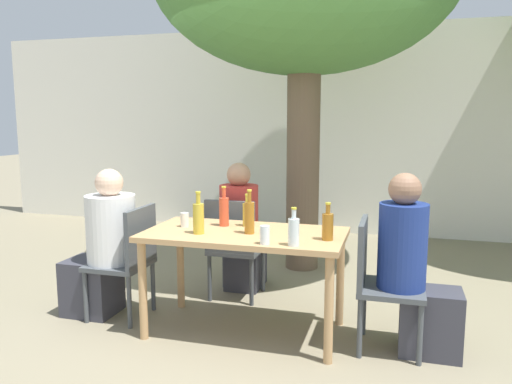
% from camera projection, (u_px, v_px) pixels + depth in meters
% --- Properties ---
extents(ground_plane, '(30.00, 30.00, 0.00)m').
position_uv_depth(ground_plane, '(245.00, 331.00, 3.74)').
color(ground_plane, gray).
extents(cafe_building_wall, '(10.00, 0.08, 2.80)m').
position_uv_depth(cafe_building_wall, '(320.00, 131.00, 6.87)').
color(cafe_building_wall, white).
rests_on(cafe_building_wall, ground_plane).
extents(dining_table_front, '(1.45, 0.76, 0.76)m').
position_uv_depth(dining_table_front, '(245.00, 244.00, 3.64)').
color(dining_table_front, tan).
rests_on(dining_table_front, ground_plane).
extents(patio_chair_0, '(0.44, 0.44, 0.90)m').
position_uv_depth(patio_chair_0, '(129.00, 256.00, 3.92)').
color(patio_chair_0, '#474C51').
rests_on(patio_chair_0, ground_plane).
extents(patio_chair_1, '(0.44, 0.44, 0.90)m').
position_uv_depth(patio_chair_1, '(378.00, 277.00, 3.40)').
color(patio_chair_1, '#474C51').
rests_on(patio_chair_1, ground_plane).
extents(patio_chair_2, '(0.44, 0.44, 0.90)m').
position_uv_depth(patio_chair_2, '(234.00, 243.00, 4.33)').
color(patio_chair_2, '#474C51').
rests_on(patio_chair_2, ground_plane).
extents(person_seated_0, '(0.59, 0.39, 1.19)m').
position_uv_depth(person_seated_0, '(103.00, 250.00, 3.98)').
color(person_seated_0, '#383842').
rests_on(person_seated_0, ground_plane).
extents(person_seated_1, '(0.56, 0.32, 1.23)m').
position_uv_depth(person_seated_1, '(415.00, 274.00, 3.33)').
color(person_seated_1, '#383842').
rests_on(person_seated_1, ground_plane).
extents(person_seated_2, '(0.34, 0.57, 1.19)m').
position_uv_depth(person_seated_2, '(242.00, 234.00, 4.54)').
color(person_seated_2, '#383842').
rests_on(person_seated_2, ground_plane).
extents(amber_bottle_0, '(0.07, 0.07, 0.32)m').
position_uv_depth(amber_bottle_0, '(249.00, 217.00, 3.55)').
color(amber_bottle_0, '#9E661E').
rests_on(amber_bottle_0, dining_table_front).
extents(oil_cruet_1, '(0.08, 0.08, 0.30)m').
position_uv_depth(oil_cruet_1, '(198.00, 217.00, 3.55)').
color(oil_cruet_1, gold).
rests_on(oil_cruet_1, dining_table_front).
extents(oil_cruet_2, '(0.07, 0.07, 0.25)m').
position_uv_depth(oil_cruet_2, '(247.00, 214.00, 3.80)').
color(oil_cruet_2, gold).
rests_on(oil_cruet_2, dining_table_front).
extents(amber_bottle_3, '(0.08, 0.08, 0.26)m').
position_uv_depth(amber_bottle_3, '(328.00, 226.00, 3.37)').
color(amber_bottle_3, '#9E661E').
rests_on(amber_bottle_3, dining_table_front).
extents(water_bottle_4, '(0.07, 0.07, 0.25)m').
position_uv_depth(water_bottle_4, '(294.00, 231.00, 3.22)').
color(water_bottle_4, silver).
rests_on(water_bottle_4, dining_table_front).
extents(soda_bottle_5, '(0.07, 0.07, 0.31)m').
position_uv_depth(soda_bottle_5, '(224.00, 211.00, 3.81)').
color(soda_bottle_5, '#DB4C2D').
rests_on(soda_bottle_5, dining_table_front).
extents(drinking_glass_0, '(0.06, 0.06, 0.11)m').
position_uv_depth(drinking_glass_0, '(185.00, 220.00, 3.78)').
color(drinking_glass_0, silver).
rests_on(drinking_glass_0, dining_table_front).
extents(drinking_glass_1, '(0.07, 0.07, 0.12)m').
position_uv_depth(drinking_glass_1, '(265.00, 235.00, 3.26)').
color(drinking_glass_1, white).
rests_on(drinking_glass_1, dining_table_front).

